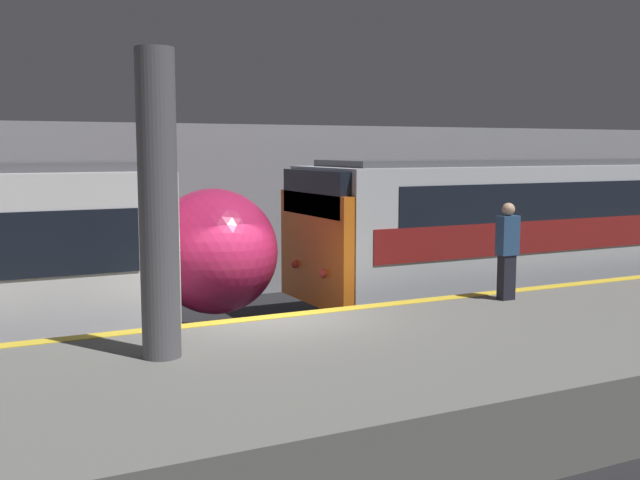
# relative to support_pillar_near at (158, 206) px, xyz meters

# --- Properties ---
(ground_plane) EXTENTS (120.00, 120.00, 0.00)m
(ground_plane) POSITION_rel_support_pillar_near_xyz_m (2.26, 1.70, -3.12)
(ground_plane) COLOR black
(platform) EXTENTS (40.00, 5.15, 1.09)m
(platform) POSITION_rel_support_pillar_near_xyz_m (2.26, -0.88, -2.58)
(platform) COLOR slate
(platform) RESTS_ON ground
(station_rear_barrier) EXTENTS (50.00, 0.15, 4.48)m
(station_rear_barrier) POSITION_rel_support_pillar_near_xyz_m (2.26, 8.64, -0.87)
(station_rear_barrier) COLOR #939399
(station_rear_barrier) RESTS_ON ground
(support_pillar_near) EXTENTS (0.51, 0.51, 4.07)m
(support_pillar_near) POSITION_rel_support_pillar_near_xyz_m (0.00, 0.00, 0.00)
(support_pillar_near) COLOR #56565B
(support_pillar_near) RESTS_ON platform
(train_boxy) EXTENTS (19.31, 3.05, 3.61)m
(train_boxy) POSITION_rel_support_pillar_near_xyz_m (13.78, 4.10, -1.26)
(train_boxy) COLOR black
(train_boxy) RESTS_ON ground
(person_waiting) EXTENTS (0.38, 0.24, 1.80)m
(person_waiting) POSITION_rel_support_pillar_near_xyz_m (6.69, 0.95, -1.08)
(person_waiting) COLOR black
(person_waiting) RESTS_ON platform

